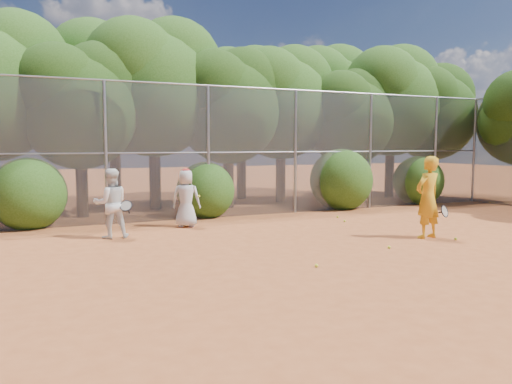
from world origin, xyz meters
name	(u,v)px	position (x,y,z in m)	size (l,w,h in m)	color
ground	(350,254)	(0.00, 0.00, 0.00)	(80.00, 80.00, 0.00)	#A44F25
fence_back	(235,151)	(-0.12, 6.00, 2.05)	(20.05, 0.09, 4.03)	gray
tree_2	(81,100)	(-4.45, 7.83, 3.58)	(3.99, 3.47, 5.47)	black
tree_3	(155,81)	(-1.94, 8.84, 4.40)	(4.89, 4.26, 6.70)	black
tree_4	(229,101)	(0.55, 8.24, 3.76)	(4.19, 3.64, 5.73)	black
tree_5	(282,98)	(3.06, 9.04, 4.05)	(4.51, 3.92, 6.17)	black
tree_6	(350,113)	(5.55, 8.03, 3.47)	(3.86, 3.36, 5.29)	black
tree_7	(392,96)	(8.06, 8.64, 4.28)	(4.77, 4.14, 6.53)	black
tree_8	(433,108)	(10.05, 8.34, 3.82)	(4.25, 3.70, 5.82)	black
tree_10	(115,80)	(-2.93, 11.05, 4.63)	(5.15, 4.48, 7.06)	black
tree_11	(242,97)	(2.06, 10.64, 4.16)	(4.64, 4.03, 6.35)	black
tree_12	(328,95)	(6.56, 11.24, 4.51)	(5.02, 4.37, 6.88)	black
bush_0	(28,191)	(-6.00, 6.30, 1.00)	(2.00, 2.00, 2.00)	#244A12
bush_1	(206,188)	(-1.00, 6.30, 0.90)	(1.80, 1.80, 1.80)	#244A12
bush_2	(341,177)	(4.00, 6.30, 1.10)	(2.20, 2.20, 2.20)	#244A12
bush_3	(418,179)	(7.50, 6.30, 0.95)	(1.90, 1.90, 1.90)	#244A12
player_yellow	(428,197)	(2.69, 0.71, 0.98)	(0.90, 0.59, 1.96)	gold
player_teen	(186,198)	(-2.10, 4.67, 0.79)	(0.91, 0.79, 1.60)	silver
player_white	(111,203)	(-4.20, 3.83, 0.83)	(0.89, 0.78, 1.67)	white
ball_0	(345,221)	(2.31, 3.58, 0.03)	(0.07, 0.07, 0.07)	#D6F02B
ball_1	(389,247)	(1.05, 0.08, 0.03)	(0.07, 0.07, 0.07)	#D6F02B
ball_2	(456,239)	(3.11, 0.21, 0.03)	(0.07, 0.07, 0.07)	#D6F02B
ball_3	(316,266)	(-1.23, -0.69, 0.03)	(0.07, 0.07, 0.07)	#D6F02B
ball_4	(338,217)	(2.59, 4.37, 0.03)	(0.07, 0.07, 0.07)	#D6F02B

